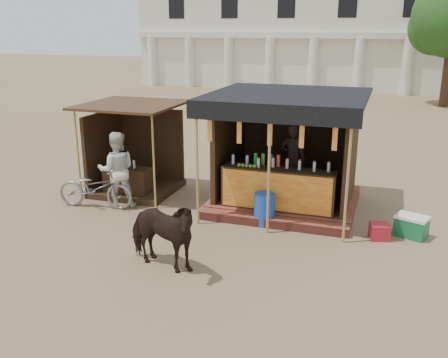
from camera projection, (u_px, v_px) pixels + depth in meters
name	position (u px, v px, depth m)	size (l,w,h in m)	color
ground	(198.00, 256.00, 9.65)	(120.00, 120.00, 0.00)	#846B4C
main_stall	(287.00, 165.00, 12.08)	(3.60, 3.61, 2.78)	brown
secondary_stall	(131.00, 160.00, 13.30)	(2.40, 2.40, 2.38)	#382814
cow	(161.00, 234.00, 8.96)	(0.74, 1.62, 1.37)	black
motorbike	(95.00, 188.00, 12.12)	(0.66, 1.89, 0.99)	gray
bystander	(117.00, 170.00, 12.06)	(0.91, 0.71, 1.87)	silver
blue_barrel	(264.00, 209.00, 11.11)	(0.47, 0.47, 0.73)	#1847B4
red_crate	(379.00, 231.00, 10.41)	(0.38, 0.39, 0.33)	maroon
cooler	(411.00, 226.00, 10.50)	(0.76, 0.65, 0.46)	#166638
background_building	(322.00, 31.00, 36.22)	(26.00, 7.45, 8.18)	silver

